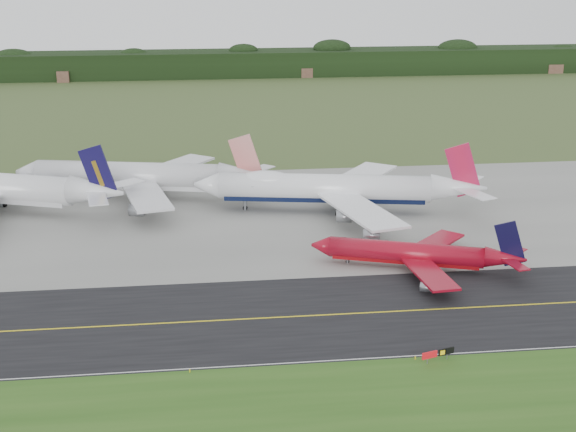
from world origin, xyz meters
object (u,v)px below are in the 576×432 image
Objects in this scene: jet_ba_747 at (335,188)px; jet_star_tail at (142,176)px; jet_red_737 at (417,254)px; taxiway_sign at (438,353)px.

jet_star_tail is at bearing 159.62° from jet_ba_747.
jet_red_737 is 7.47× the size of taxiway_sign.
jet_ba_747 reaches higher than jet_star_tail.
jet_star_tail is 11.93× the size of taxiway_sign.
jet_red_737 is at bearing -44.66° from jet_star_tail.
taxiway_sign is at bearing -87.97° from jet_ba_747.
jet_star_tail is (-53.66, 53.03, 2.50)m from jet_red_737.
jet_ba_747 is 1.07× the size of jet_star_tail.
jet_star_tail reaches higher than taxiway_sign.
jet_star_tail reaches higher than jet_red_737.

